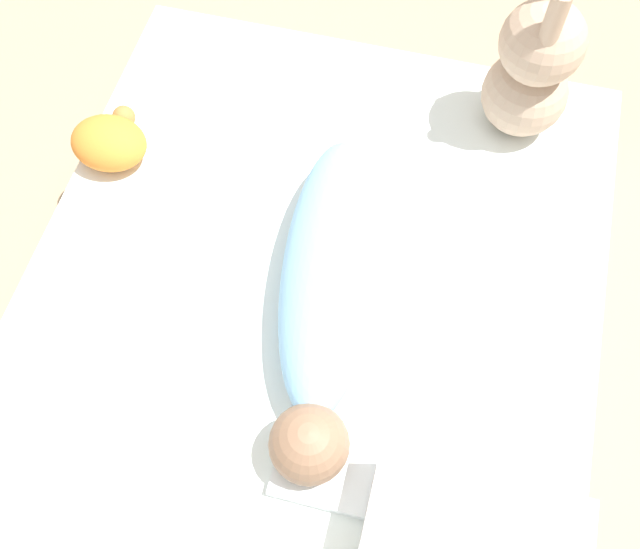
% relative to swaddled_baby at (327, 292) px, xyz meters
% --- Properties ---
extents(ground_plane, '(12.00, 12.00, 0.00)m').
position_rel_swaddled_baby_xyz_m(ground_plane, '(0.03, 0.03, -0.22)').
color(ground_plane, '#9E8466').
extents(bed_mattress, '(1.12, 0.95, 0.16)m').
position_rel_swaddled_baby_xyz_m(bed_mattress, '(0.03, 0.03, -0.14)').
color(bed_mattress, white).
rests_on(bed_mattress, ground_plane).
extents(burp_cloth, '(0.25, 0.17, 0.02)m').
position_rel_swaddled_baby_xyz_m(burp_cloth, '(-0.18, -0.07, -0.05)').
color(burp_cloth, white).
rests_on(burp_cloth, bed_mattress).
extents(swaddled_baby, '(0.59, 0.22, 0.12)m').
position_rel_swaddled_baby_xyz_m(swaddled_baby, '(0.00, 0.00, 0.00)').
color(swaddled_baby, '#7FB7E5').
rests_on(swaddled_baby, bed_mattress).
extents(bunny_plush, '(0.15, 0.15, 0.33)m').
position_rel_swaddled_baby_xyz_m(bunny_plush, '(0.46, -0.25, 0.08)').
color(bunny_plush, tan).
rests_on(bunny_plush, bed_mattress).
extents(turtle_plush, '(0.14, 0.14, 0.08)m').
position_rel_swaddled_baby_xyz_m(turtle_plush, '(0.21, 0.45, -0.02)').
color(turtle_plush, orange).
rests_on(turtle_plush, bed_mattress).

